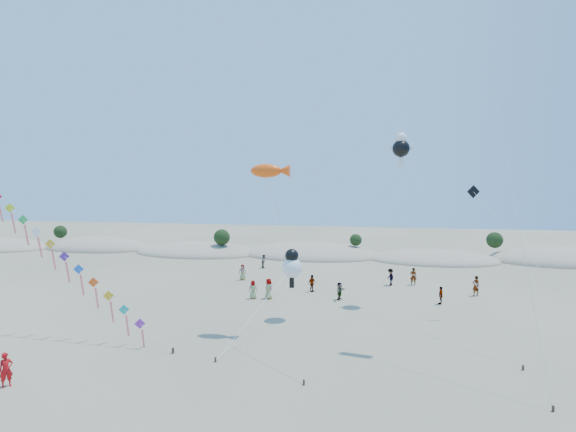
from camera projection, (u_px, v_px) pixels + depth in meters
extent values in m
ellipsoid|color=gray|center=(97.00, 248.00, 71.24)|extent=(16.00, 8.80, 3.60)
ellipsoid|color=#223814|center=(97.00, 242.00, 71.14)|extent=(12.80, 5.76, 0.64)
ellipsoid|color=gray|center=(197.00, 253.00, 67.32)|extent=(17.60, 9.68, 3.00)
ellipsoid|color=#223814|center=(197.00, 247.00, 67.25)|extent=(14.08, 6.34, 0.70)
ellipsoid|color=gray|center=(311.00, 255.00, 65.48)|extent=(19.00, 10.45, 3.40)
ellipsoid|color=#223814|center=(311.00, 249.00, 65.39)|extent=(15.20, 6.84, 0.76)
ellipsoid|color=gray|center=(434.00, 261.00, 61.57)|extent=(16.40, 9.02, 2.80)
ellipsoid|color=#223814|center=(434.00, 255.00, 61.49)|extent=(13.12, 5.90, 0.66)
ellipsoid|color=gray|center=(563.00, 262.00, 60.80)|extent=(18.00, 9.90, 3.80)
ellipsoid|color=#223814|center=(563.00, 254.00, 60.70)|extent=(14.40, 6.48, 0.72)
sphere|color=black|center=(60.00, 232.00, 72.16)|extent=(1.90, 1.90, 1.90)
sphere|color=black|center=(222.00, 237.00, 65.28)|extent=(2.20, 2.20, 2.20)
sphere|color=black|center=(356.00, 240.00, 64.41)|extent=(1.60, 1.60, 1.60)
sphere|color=black|center=(495.00, 240.00, 62.92)|extent=(2.10, 2.10, 2.10)
cube|color=#3F2D1E|center=(173.00, 351.00, 30.35)|extent=(0.12, 0.12, 0.35)
cube|color=purple|center=(140.00, 324.00, 31.16)|extent=(1.32, 0.51, 1.39)
cube|color=#FF6B72|center=(143.00, 340.00, 31.28)|extent=(0.19, 0.45, 1.55)
cube|color=#17AEA2|center=(124.00, 310.00, 31.55)|extent=(1.32, 0.51, 1.39)
cube|color=#FF6B72|center=(127.00, 326.00, 31.67)|extent=(0.19, 0.45, 1.55)
cube|color=yellow|center=(108.00, 296.00, 31.94)|extent=(1.32, 0.51, 1.39)
cube|color=#FF6B72|center=(112.00, 312.00, 32.06)|extent=(0.19, 0.45, 1.55)
cube|color=#FF5115|center=(93.00, 282.00, 32.33)|extent=(1.32, 0.51, 1.39)
cube|color=#FF6B72|center=(97.00, 298.00, 32.45)|extent=(0.19, 0.45, 1.55)
cube|color=blue|center=(79.00, 269.00, 32.72)|extent=(1.32, 0.51, 1.39)
cube|color=#FF6B72|center=(82.00, 285.00, 32.84)|extent=(0.19, 0.45, 1.55)
cube|color=#572493|center=(64.00, 256.00, 33.11)|extent=(1.32, 0.51, 1.39)
cube|color=#FF6B72|center=(68.00, 272.00, 33.23)|extent=(0.19, 0.45, 1.55)
cube|color=yellow|center=(50.00, 244.00, 33.50)|extent=(1.32, 0.51, 1.39)
cube|color=#FF6B72|center=(54.00, 259.00, 33.62)|extent=(0.19, 0.45, 1.55)
cube|color=white|center=(36.00, 232.00, 33.89)|extent=(1.32, 0.51, 1.39)
cube|color=#FF6B72|center=(40.00, 247.00, 34.01)|extent=(0.19, 0.45, 1.55)
cube|color=green|center=(23.00, 220.00, 34.28)|extent=(1.32, 0.51, 1.39)
cube|color=#FF6B72|center=(27.00, 235.00, 34.40)|extent=(0.19, 0.45, 1.55)
cube|color=yellow|center=(10.00, 208.00, 34.67)|extent=(1.32, 0.51, 1.39)
cube|color=#FF6B72|center=(13.00, 223.00, 34.79)|extent=(0.19, 0.45, 1.55)
cube|color=#FF6B72|center=(1.00, 212.00, 35.18)|extent=(0.19, 0.45, 1.55)
cube|color=#3F2D1E|center=(304.00, 382.00, 25.86)|extent=(0.10, 0.10, 0.30)
cylinder|color=silver|center=(282.00, 263.00, 29.88)|extent=(3.86, 8.67, 11.51)
ellipsoid|color=#FD4F0D|center=(266.00, 171.00, 33.89)|extent=(2.22, 0.98, 0.98)
cone|color=#FD4F0D|center=(283.00, 171.00, 33.69)|extent=(0.89, 0.89, 0.89)
cube|color=#3F2D1E|center=(215.00, 360.00, 28.96)|extent=(0.10, 0.10, 0.30)
cylinder|color=silver|center=(258.00, 309.00, 33.04)|extent=(3.28, 9.20, 4.06)
sphere|color=white|center=(292.00, 268.00, 37.11)|extent=(1.57, 1.57, 1.57)
sphere|color=black|center=(292.00, 256.00, 37.02)|extent=(1.05, 1.05, 1.05)
cube|color=black|center=(292.00, 283.00, 37.22)|extent=(0.35, 0.18, 0.80)
cube|color=#3F2D1E|center=(523.00, 368.00, 27.79)|extent=(0.10, 0.10, 0.30)
cylinder|color=silver|center=(450.00, 238.00, 34.38)|extent=(6.25, 13.68, 13.41)
sphere|color=black|center=(401.00, 148.00, 40.95)|extent=(1.47, 1.47, 1.47)
sphere|color=white|center=(401.00, 138.00, 40.87)|extent=(0.96, 0.96, 0.96)
cube|color=white|center=(401.00, 162.00, 41.06)|extent=(0.35, 0.18, 0.80)
cube|color=white|center=(393.00, 148.00, 41.07)|extent=(0.60, 0.15, 0.25)
cube|color=white|center=(409.00, 148.00, 40.84)|extent=(0.60, 0.15, 0.25)
cube|color=#3F2D1E|center=(553.00, 409.00, 23.00)|extent=(0.10, 0.10, 0.30)
cylinder|color=silver|center=(507.00, 163.00, 26.97)|extent=(2.43, 9.97, 23.90)
cylinder|color=silver|center=(535.00, 263.00, 34.27)|extent=(7.55, 6.06, 9.89)
cube|color=black|center=(473.00, 192.00, 37.36)|extent=(1.02, 0.30, 1.04)
imported|color=#B30E10|center=(6.00, 370.00, 25.60)|extent=(0.78, 0.80, 1.86)
imported|color=slate|center=(269.00, 289.00, 43.24)|extent=(1.07, 1.00, 1.83)
imported|color=slate|center=(253.00, 290.00, 43.26)|extent=(0.90, 0.68, 1.66)
imported|color=slate|center=(312.00, 283.00, 45.75)|extent=(0.90, 1.00, 1.63)
imported|color=slate|center=(390.00, 277.00, 48.25)|extent=(0.99, 1.25, 1.70)
imported|color=slate|center=(340.00, 291.00, 42.90)|extent=(0.95, 1.52, 1.57)
imported|color=slate|center=(413.00, 276.00, 48.44)|extent=(0.71, 0.52, 1.77)
imported|color=slate|center=(441.00, 295.00, 41.49)|extent=(0.58, 0.97, 1.54)
imported|color=slate|center=(243.00, 272.00, 50.71)|extent=(0.87, 0.63, 1.66)
imported|color=slate|center=(476.00, 286.00, 44.21)|extent=(0.80, 0.66, 1.87)
imported|color=slate|center=(264.00, 261.00, 56.86)|extent=(0.74, 0.87, 1.60)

